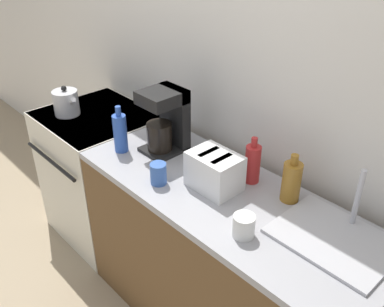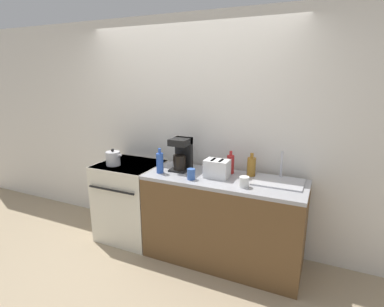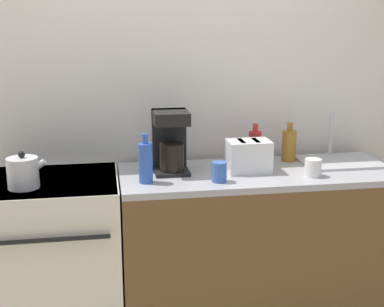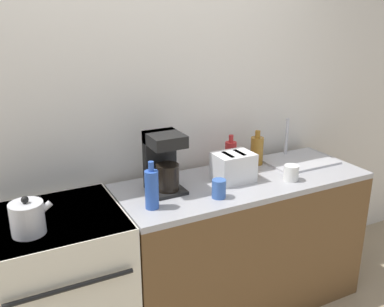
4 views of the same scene
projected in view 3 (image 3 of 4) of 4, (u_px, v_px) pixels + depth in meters
name	position (u px, v px, depth m)	size (l,w,h in m)	color
wall_back	(154.00, 100.00, 3.29)	(8.00, 0.05, 2.60)	silver
stove	(57.00, 257.00, 3.03)	(0.71, 0.69, 0.93)	silver
counter_block	(259.00, 245.00, 3.20)	(1.63, 0.63, 0.93)	brown
kettle	(23.00, 173.00, 2.76)	(0.20, 0.16, 0.20)	silver
toaster	(248.00, 156.00, 3.06)	(0.24, 0.18, 0.18)	white
coffee_maker	(170.00, 140.00, 3.04)	(0.19, 0.23, 0.35)	black
sink_tray	(339.00, 160.00, 3.27)	(0.48, 0.36, 0.28)	#B7B7BC
bottle_red	(255.00, 147.00, 3.24)	(0.08, 0.08, 0.24)	#B72828
bottle_blue	(146.00, 162.00, 2.84)	(0.07, 0.07, 0.27)	#2D56B7
bottle_amber	(289.00, 145.00, 3.28)	(0.09, 0.09, 0.24)	#9E6B23
cup_white	(313.00, 168.00, 2.97)	(0.09, 0.09, 0.10)	white
cup_blue	(219.00, 172.00, 2.87)	(0.08, 0.08, 0.11)	#3860B2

